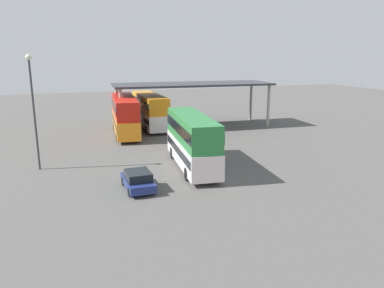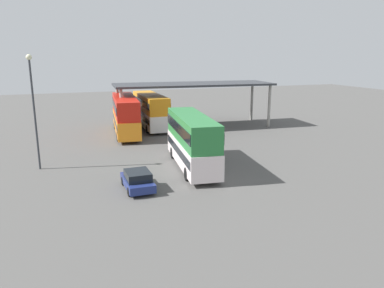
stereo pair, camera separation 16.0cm
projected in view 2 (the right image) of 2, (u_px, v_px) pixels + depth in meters
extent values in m
plane|color=#514F4D|center=(211.00, 179.00, 27.97)|extent=(140.00, 140.00, 0.00)
cube|color=silver|center=(192.00, 152.00, 30.48)|extent=(3.62, 10.30, 1.92)
cube|color=#287839|center=(192.00, 128.00, 30.01)|extent=(3.52, 10.09, 2.08)
cube|color=black|center=(192.00, 149.00, 30.43)|extent=(3.61, 9.90, 0.65)
cube|color=black|center=(192.00, 127.00, 29.98)|extent=(3.61, 9.90, 0.83)
cube|color=black|center=(180.00, 136.00, 35.14)|extent=(2.05, 0.35, 1.15)
cube|color=orange|center=(180.00, 126.00, 34.92)|extent=(1.69, 0.28, 0.36)
cylinder|color=black|center=(173.00, 153.00, 33.40)|extent=(0.40, 1.03, 1.00)
cylinder|color=black|center=(196.00, 151.00, 33.87)|extent=(0.40, 1.03, 1.00)
cylinder|color=black|center=(187.00, 174.00, 27.48)|extent=(0.40, 1.03, 1.00)
cylinder|color=black|center=(215.00, 172.00, 27.95)|extent=(0.40, 1.03, 1.00)
cube|color=navy|center=(137.00, 182.00, 25.74)|extent=(1.81, 3.71, 0.55)
cube|color=black|center=(138.00, 175.00, 25.44)|extent=(1.65, 2.05, 0.58)
cylinder|color=black|center=(123.00, 181.00, 26.56)|extent=(0.21, 0.60, 0.60)
cylinder|color=black|center=(145.00, 179.00, 27.10)|extent=(0.21, 0.60, 0.60)
cylinder|color=black|center=(129.00, 192.00, 24.48)|extent=(0.21, 0.60, 0.60)
cylinder|color=black|center=(153.00, 189.00, 25.02)|extent=(0.21, 0.60, 0.60)
cube|color=orange|center=(126.00, 123.00, 43.25)|extent=(3.58, 11.54, 1.93)
cube|color=red|center=(125.00, 106.00, 42.77)|extent=(3.49, 11.30, 2.09)
cube|color=black|center=(126.00, 121.00, 43.19)|extent=(3.58, 11.09, 0.66)
cube|color=black|center=(125.00, 105.00, 42.74)|extent=(3.58, 11.09, 0.84)
cube|color=black|center=(123.00, 113.00, 48.47)|extent=(2.09, 0.31, 1.16)
cube|color=orange|center=(122.00, 106.00, 48.25)|extent=(1.72, 0.25, 0.36)
cylinder|color=black|center=(115.00, 125.00, 46.50)|extent=(0.38, 1.02, 1.00)
cylinder|color=black|center=(133.00, 124.00, 47.02)|extent=(0.38, 1.02, 1.00)
cylinder|color=black|center=(118.00, 137.00, 39.86)|extent=(0.38, 1.02, 1.00)
cylinder|color=black|center=(139.00, 136.00, 40.39)|extent=(0.38, 1.02, 1.00)
cube|color=white|center=(151.00, 118.00, 47.04)|extent=(2.68, 10.66, 1.87)
cube|color=orange|center=(150.00, 102.00, 46.58)|extent=(2.60, 10.45, 2.02)
cube|color=black|center=(151.00, 116.00, 46.99)|extent=(2.71, 10.24, 0.63)
cube|color=black|center=(150.00, 102.00, 46.55)|extent=(2.71, 10.24, 0.81)
cube|color=black|center=(142.00, 110.00, 51.81)|extent=(2.15, 0.13, 1.12)
cube|color=orange|center=(142.00, 103.00, 51.59)|extent=(1.77, 0.10, 0.36)
cylinder|color=black|center=(137.00, 120.00, 49.89)|extent=(0.29, 1.00, 1.00)
cylinder|color=black|center=(154.00, 119.00, 50.61)|extent=(0.29, 1.00, 1.00)
cylinder|color=black|center=(148.00, 129.00, 43.84)|extent=(0.29, 1.00, 1.00)
cylinder|color=black|center=(166.00, 128.00, 44.56)|extent=(0.29, 1.00, 1.00)
cube|color=#33353A|center=(194.00, 84.00, 46.58)|extent=(20.27, 7.77, 0.25)
cylinder|color=#9E9B93|center=(252.00, 101.00, 52.18)|extent=(0.36, 0.36, 5.34)
cylinder|color=#9E9B93|center=(269.00, 106.00, 47.28)|extent=(0.36, 0.36, 5.34)
cylinder|color=#9E9B93|center=(118.00, 106.00, 47.21)|extent=(0.36, 0.36, 5.34)
cylinder|color=#9E9B93|center=(122.00, 112.00, 42.31)|extent=(0.36, 0.36, 5.34)
cylinder|color=#33353A|center=(35.00, 116.00, 29.29)|extent=(0.16, 0.16, 8.81)
sphere|color=beige|center=(29.00, 57.00, 28.21)|extent=(0.44, 0.44, 0.44)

